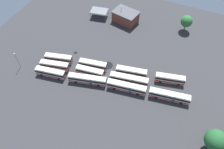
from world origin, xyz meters
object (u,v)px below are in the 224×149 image
Objects in this scene: bus_row0_slot0 at (170,79)px; lamp_post_by_building at (121,12)px; bus_row1_slot1 at (129,79)px; bus_row1_slot0 at (131,72)px; lamp_post_far_corner at (17,60)px; bus_row3_slot1 at (55,65)px; bus_row3_slot0 at (59,58)px; bus_row3_slot2 at (50,73)px; depot_building at (126,17)px; bus_row2_slot0 at (93,65)px; bus_row2_slot1 at (90,72)px; tree_west_edge at (216,140)px; tree_south_edge at (187,21)px; bus_row1_slot2 at (127,87)px; bus_row2_slot2 at (87,79)px; maintenance_shelter at (99,11)px; bus_row0_slot2 at (169,96)px.

bus_row0_slot0 is 1.45× the size of lamp_post_by_building.
bus_row1_slot0 is at bearing -82.29° from bus_row1_slot1.
bus_row0_slot0 is 1.43× the size of lamp_post_far_corner.
bus_row3_slot1 is (45.09, 12.88, 0.00)m from bus_row0_slot0.
bus_row3_slot2 is at bearing 99.57° from bus_row3_slot0.
depot_building reaches higher than bus_row0_slot0.
bus_row1_slot1 is at bearing 97.71° from bus_row1_slot0.
bus_row2_slot0 is 30.67m from lamp_post_far_corner.
bus_row2_slot1 is 50.40m from tree_west_edge.
bus_row1_slot1 is 1.31× the size of bus_row2_slot1.
bus_row1_slot1 is 1.90× the size of tree_south_edge.
bus_row3_slot0 is at bearing -3.34° from bus_row1_slot2.
lamp_post_by_building reaches higher than bus_row1_slot2.
tree_west_edge reaches higher than bus_row0_slot0.
depot_building is (30.44, -28.47, 0.94)m from bus_row0_slot0.
bus_row1_slot2 is 1.12× the size of depot_building.
lamp_post_by_building reaches higher than bus_row0_slot0.
bus_row1_slot2 is 1.00× the size of bus_row2_slot2.
tree_west_edge reaches higher than bus_row2_slot1.
lamp_post_far_corner is (14.77, 44.68, 0.96)m from maintenance_shelter.
maintenance_shelter is 1.17× the size of lamp_post_by_building.
bus_row2_slot1 is 15.11m from bus_row3_slot1.
bus_row3_slot0 is 61.53m from tree_south_edge.
bus_row2_slot2 is at bearing 59.92° from tree_south_edge.
bus_row3_slot1 is at bearing 25.91° from bus_row2_slot0.
bus_row1_slot2 is 34.42m from tree_west_edge.
bus_row1_slot1 is 31.18m from bus_row3_slot1.
bus_row1_slot2 and bus_row3_slot1 have the same top height.
lamp_post_far_corner is (28.58, 8.40, 2.59)m from bus_row2_slot1.
bus_row0_slot2 is 42.14m from tree_south_edge.
bus_row3_slot2 is 1.32× the size of maintenance_shelter.
bus_row3_slot0 and bus_row3_slot1 have the same top height.
bus_row2_slot2 is 55.12m from tree_south_edge.
maintenance_shelter is at bearing -69.73° from bus_row2_slot2.
bus_row1_slot0 is 1.57× the size of tree_south_edge.
bus_row0_slot2 is at bearing -37.37° from tree_west_edge.
bus_row3_slot1 is (14.79, 3.06, 0.00)m from bus_row2_slot1.
bus_row2_slot1 is at bearing 17.95° from bus_row0_slot0.
bus_row2_slot1 is 29.90m from lamp_post_far_corner.
lamp_post_by_building is 0.85× the size of tree_west_edge.
bus_row1_slot1 is at bearing 114.27° from depot_building.
lamp_post_far_corner reaches higher than bus_row2_slot1.
bus_row3_slot2 is (46.38, 8.91, -0.00)m from bus_row0_slot2.
maintenance_shelter reaches higher than bus_row3_slot0.
bus_row3_slot1 is 1.29× the size of maintenance_shelter.
bus_row1_slot2 is 1.30× the size of bus_row3_slot0.
depot_building is (-0.44, -34.44, 0.94)m from bus_row2_slot0.
bus_row1_slot2 is 1.26× the size of bus_row3_slot1.
depot_building is 1.43× the size of tree_west_edge.
bus_row2_slot2 is 1.90× the size of tree_south_edge.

